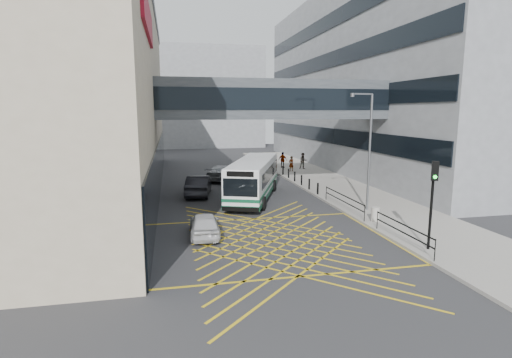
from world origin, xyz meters
TOP-DOWN VIEW (x-y plane):
  - ground at (0.00, 0.00)m, footprint 120.00×120.00m
  - building_right at (23.98, 24.00)m, footprint 24.09×44.00m
  - building_far at (-2.00, 60.00)m, footprint 28.00×16.00m
  - skybridge at (3.00, 12.00)m, footprint 20.00×4.10m
  - pavement at (9.00, 15.00)m, footprint 6.00×54.00m
  - box_junction at (0.00, 0.00)m, footprint 12.00×9.00m
  - bus at (1.17, 10.24)m, footprint 6.08×10.83m
  - car_white at (-3.32, 1.65)m, footprint 1.84×4.21m
  - car_dark at (-2.89, 12.29)m, footprint 2.83×5.40m
  - car_silver at (-0.20, 18.96)m, footprint 3.97×5.38m
  - traffic_light at (6.83, -3.14)m, footprint 0.35×0.50m
  - street_lamp at (7.50, 4.59)m, footprint 1.72×0.51m
  - litter_bin at (6.80, 1.92)m, footprint 0.49×0.49m
  - kerb_railings at (6.15, 1.78)m, footprint 0.05×12.54m
  - bollards at (6.25, 15.00)m, footprint 0.14×10.14m
  - pedestrian_a at (7.74, 22.04)m, footprint 0.77×0.66m
  - pedestrian_b at (9.60, 23.51)m, footprint 0.91×0.56m
  - pedestrian_c at (7.61, 24.91)m, footprint 1.14×1.07m

SIDE VIEW (x-z plane):
  - ground at x=0.00m, z-range 0.00..0.00m
  - box_junction at x=0.00m, z-range 0.00..0.01m
  - pavement at x=9.00m, z-range 0.00..0.16m
  - litter_bin at x=6.80m, z-range 0.16..1.01m
  - bollards at x=6.25m, z-range 0.16..1.06m
  - car_white at x=-3.32m, z-range 0.00..1.32m
  - car_silver at x=-0.20m, z-range 0.00..1.54m
  - car_dark at x=-2.89m, z-range 0.00..1.61m
  - kerb_railings at x=6.15m, z-range 0.38..1.38m
  - pedestrian_a at x=7.74m, z-range 0.16..1.80m
  - pedestrian_c at x=7.61m, z-range 0.16..1.95m
  - pedestrian_b at x=9.60m, z-range 0.16..1.96m
  - bus at x=1.17m, z-range 0.11..3.10m
  - traffic_light at x=6.83m, z-range 0.80..5.03m
  - street_lamp at x=7.50m, z-range 0.69..8.26m
  - skybridge at x=3.00m, z-range 6.00..9.00m
  - building_far at x=-2.00m, z-range 0.00..18.00m
  - building_right at x=23.98m, z-range 0.00..20.00m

